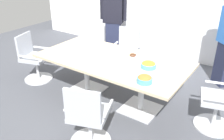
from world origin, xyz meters
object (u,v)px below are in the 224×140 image
napkin_pile (71,53)px  snack_bowl_chips_orange (148,65)px  conference_table (112,66)px  office_chair_1 (34,60)px  office_chair_3 (222,103)px  office_chair_0 (127,53)px  office_chair_2 (88,119)px  person_standing_0 (113,19)px  snack_bowl_pretzels (145,79)px  plate_stack (97,50)px  donut_platter (139,56)px

napkin_pile → snack_bowl_chips_orange: bearing=12.7°
conference_table → napkin_pile: 0.71m
conference_table → napkin_pile: (-0.64, -0.26, 0.15)m
office_chair_1 → office_chair_3: (3.32, 0.50, 0.00)m
conference_table → office_chair_0: bearing=109.4°
office_chair_2 → person_standing_0: person_standing_0 is taller
office_chair_1 → snack_bowl_pretzels: office_chair_1 is taller
office_chair_3 → plate_stack: bearing=76.5°
conference_table → snack_bowl_chips_orange: bearing=2.3°
person_standing_0 → napkin_pile: size_ratio=9.28×
office_chair_0 → person_standing_0: bearing=-50.3°
person_standing_0 → napkin_pile: 1.91m
office_chair_2 → plate_stack: size_ratio=4.33×
office_chair_0 → napkin_pile: (-0.27, -1.34, 0.37)m
office_chair_0 → snack_bowl_chips_orange: (1.01, -1.05, 0.39)m
snack_bowl_pretzels → napkin_pile: bearing=174.2°
office_chair_1 → person_standing_0: size_ratio=0.52×
office_chair_1 → office_chair_3: same height
person_standing_0 → napkin_pile: (0.43, -1.86, -0.13)m
conference_table → office_chair_2: office_chair_2 is taller
office_chair_3 → snack_bowl_chips_orange: (-1.03, -0.22, 0.39)m
napkin_pile → office_chair_3: bearing=12.5°
office_chair_0 → napkin_pile: 1.41m
plate_stack → person_standing_0: bearing=114.4°
office_chair_3 → plate_stack: 2.10m
office_chair_3 → napkin_pile: 2.39m
conference_table → donut_platter: size_ratio=7.78×
office_chair_0 → plate_stack: size_ratio=4.33×
donut_platter → plate_stack: size_ratio=1.47×
office_chair_3 → plate_stack: size_ratio=4.33×
office_chair_0 → office_chair_2: same height
snack_bowl_pretzels → plate_stack: bearing=155.6°
conference_table → office_chair_3: office_chair_3 is taller
office_chair_0 → office_chair_3: (2.04, -0.83, 0.00)m
office_chair_0 → napkin_pile: size_ratio=4.85×
napkin_pile → office_chair_0: bearing=78.8°
office_chair_0 → person_standing_0: (-0.69, 0.52, 0.50)m
office_chair_2 → napkin_pile: (-1.03, 0.81, 0.37)m
person_standing_0 → plate_stack: bearing=94.6°
napkin_pile → plate_stack: bearing=59.3°
person_standing_0 → plate_stack: size_ratio=8.28×
snack_bowl_pretzels → snack_bowl_chips_orange: bearing=110.7°
office_chair_2 → person_standing_0: bearing=98.4°
snack_bowl_chips_orange → person_standing_0: bearing=137.2°
person_standing_0 → donut_platter: person_standing_0 is taller
person_standing_0 → snack_bowl_chips_orange: (1.70, -1.57, -0.11)m
office_chair_3 → office_chair_0: bearing=51.3°
office_chair_0 → snack_bowl_chips_orange: size_ratio=4.04×
office_chair_0 → snack_bowl_chips_orange: 1.51m
conference_table → office_chair_0: office_chair_0 is taller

